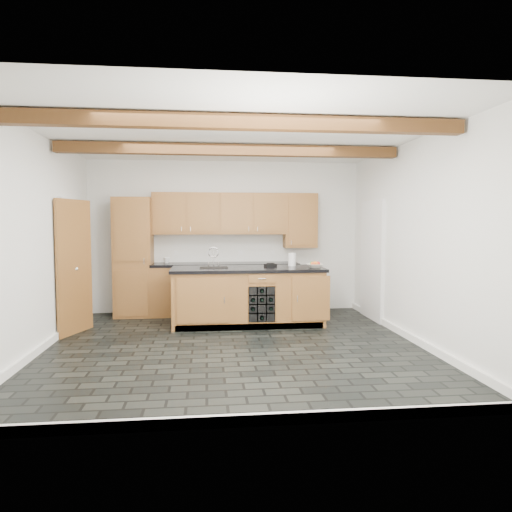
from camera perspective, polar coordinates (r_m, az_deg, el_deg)
The scene contains 10 objects.
ground at distance 6.28m, azimuth -2.74°, elevation -11.08°, with size 5.00×5.00×0.00m, color black.
room_shell at distance 6.59m, azimuth -3.80°, elevation 3.05°, with size 5.01×5.00×5.00m.
back_cabinetry at distance 8.32m, azimuth -6.27°, elevation -0.54°, with size 3.65×0.62×2.20m.
island at distance 7.46m, azimuth -0.99°, elevation -5.02°, with size 2.48×0.96×0.93m.
faucet at distance 7.42m, azimuth -5.32°, elevation -1.20°, with size 0.45×0.40×0.34m.
kitchen_scale at distance 7.58m, azimuth 1.81°, elevation -1.11°, with size 0.22×0.18×0.06m.
fruit_bowl at distance 7.44m, azimuth 7.37°, elevation -1.22°, with size 0.26×0.26×0.06m, color white.
fruit_cluster at distance 7.44m, azimuth 7.37°, elevation -0.96°, with size 0.16×0.17×0.07m.
paper_towel at distance 7.70m, azimuth 4.52°, elevation -0.44°, with size 0.13×0.13×0.22m, color white.
mug at distance 8.39m, azimuth -11.11°, elevation -0.53°, with size 0.11×0.11×0.11m, color white.
Camera 1 is at (-0.36, -6.06, 1.63)m, focal length 32.00 mm.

